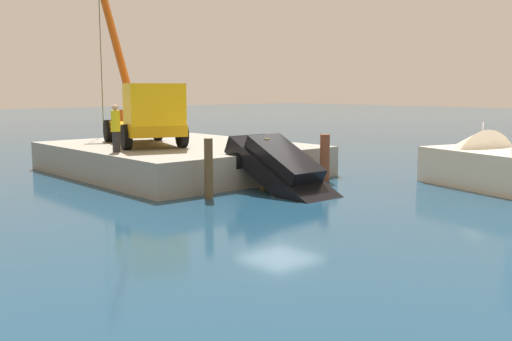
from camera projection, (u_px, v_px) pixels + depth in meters
name	position (u px, v px, depth m)	size (l,w,h in m)	color
ground	(280.00, 191.00, 21.06)	(200.00, 200.00, 0.00)	navy
dock	(179.00, 158.00, 25.73)	(10.63, 8.81, 1.23)	gray
crane_truck	(145.00, 112.00, 24.80)	(8.69, 3.91, 7.93)	orange
dock_worker	(116.00, 128.00, 22.18)	(0.34, 0.34, 1.79)	#2A2A2A
salvaged_car	(284.00, 172.00, 20.59)	(4.58, 2.02, 2.84)	black
piling_near	(209.00, 168.00, 19.46)	(0.29, 0.29, 1.99)	brown
piling_mid	(265.00, 164.00, 21.14)	(0.35, 0.35, 1.86)	brown
piling_far	(325.00, 158.00, 23.12)	(0.38, 0.38, 1.85)	brown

